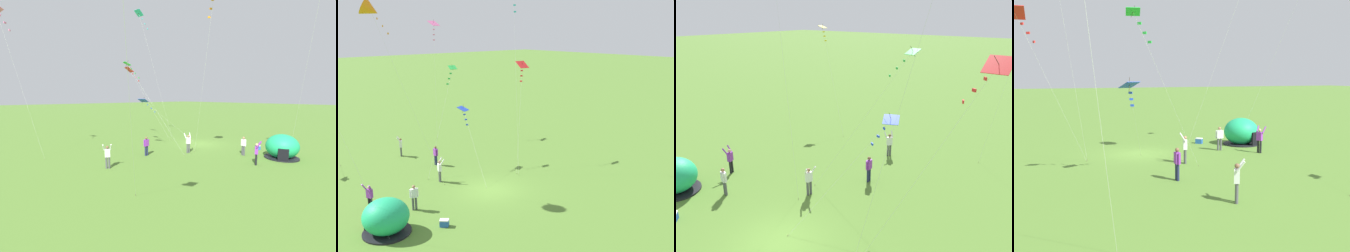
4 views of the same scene
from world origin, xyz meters
The scene contains 12 objects.
ground_plane centered at (0.00, 0.00, 0.00)m, with size 300.00×300.00×0.00m, color #517A2D.
popup_tent centered at (-8.51, -0.80, 1.00)m, with size 2.81×2.81×2.10m.
cooler_box centered at (-5.57, -2.37, 0.22)m, with size 0.64×0.63×0.44m.
person_flying_kite centered at (-1.16, 11.80, 1.00)m, with size 0.65×0.72×1.89m.
person_far_back centered at (-1.88, 3.93, 1.00)m, with size 0.58×0.70×1.89m.
person_with_toddler centered at (-5.79, 0.82, 0.96)m, with size 0.58×0.32×1.72m.
person_strolling centered at (-8.00, 2.68, 1.00)m, with size 0.63×0.72×1.89m.
person_near_tent centered at (-0.05, 7.48, 0.96)m, with size 0.25×0.59×1.72m.
kite_red centered at (7.27, 4.36, 8.24)m, with size 4.21×3.73×8.83m.
kite_blue centered at (2.02, 6.02, 4.70)m, with size 2.66×6.28×5.32m.
kite_cyan centered at (5.76, 3.84, 14.05)m, with size 2.74×3.59×14.91m.
kite_green centered at (1.97, 7.70, 7.88)m, with size 5.04×3.36×8.61m.
Camera 1 is at (-16.22, 19.10, 5.34)m, focal length 24.00 mm.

